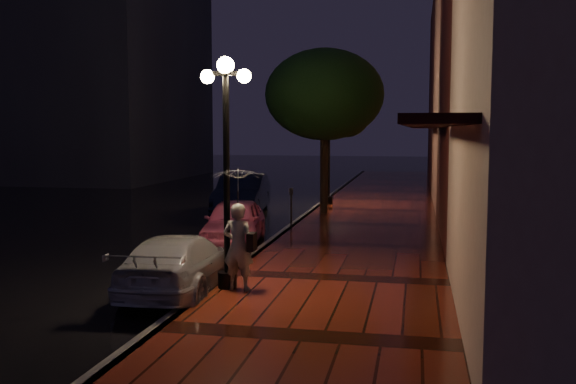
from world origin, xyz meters
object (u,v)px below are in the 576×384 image
Objects in this scene: streetlamp_far at (329,143)px; woman_with_umbrella at (238,209)px; pink_car at (234,222)px; parking_meter at (291,204)px; street_tree at (325,98)px; silver_car at (179,263)px; navy_car at (242,194)px; streetlamp_near at (226,158)px.

woman_with_umbrella is at bearing -88.97° from streetlamp_far.
pink_car is 2.40m from parking_meter.
street_tree is 5.02m from parking_meter.
streetlamp_far is 1.10× the size of silver_car.
silver_car is (1.85, -11.23, -0.18)m from navy_car.
woman_with_umbrella is (1.62, -5.31, 1.03)m from pink_car.
navy_car is at bearing -69.17° from woman_with_umbrella.
parking_meter is (-0.20, 7.27, -1.70)m from streetlamp_near.
streetlamp_near is 1.00× the size of streetlamp_far.
streetlamp_near is 1.10× the size of silver_car.
streetlamp_near is 0.95× the size of navy_car.
navy_car is (-1.46, 6.07, 0.12)m from pink_car.
street_tree reaches higher than pink_car.
streetlamp_near reaches higher than silver_car.
streetlamp_far reaches higher than silver_car.
woman_with_umbrella is (0.25, -14.12, -0.94)m from streetlamp_far.
streetlamp_far is 4.35m from navy_car.
pink_car is 0.81× the size of navy_car.
streetlamp_near is 1.89× the size of woman_with_umbrella.
pink_car is at bearing -88.68° from silver_car.
parking_meter is at bearing 52.68° from pink_car.
streetlamp_near reaches higher than pink_car.
pink_car is at bearing -130.01° from parking_meter.
streetlamp_near is 0.74× the size of street_tree.
silver_car is at bearing -1.60° from woman_with_umbrella.
parking_meter is at bearing -97.03° from street_tree.
streetlamp_near and streetlamp_far have the same top height.
streetlamp_far reaches higher than parking_meter.
woman_with_umbrella is at bearing -97.08° from parking_meter.
streetlamp_near is 5.72m from pink_car.
pink_car reaches higher than silver_car.
streetlamp_near is 1.17× the size of pink_car.
woman_with_umbrella is (-0.01, -11.11, -2.58)m from street_tree.
navy_car is at bearing -83.68° from silver_car.
streetlamp_far is at bearing 37.63° from navy_car.
streetlamp_near is 14.00m from streetlamp_far.
streetlamp_near reaches higher than navy_car.
navy_car is 1.99× the size of woman_with_umbrella.
streetlamp_near is 3.48× the size of parking_meter.
navy_car is at bearing -135.97° from streetlamp_far.
parking_meter is at bearing -99.18° from silver_car.
streetlamp_near reaches higher than woman_with_umbrella.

